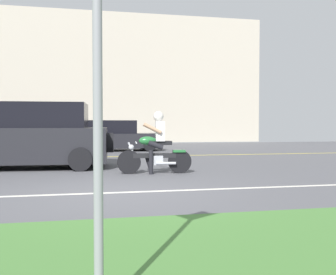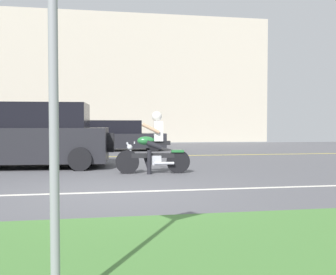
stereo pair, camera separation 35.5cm
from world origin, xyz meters
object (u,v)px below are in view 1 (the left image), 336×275
(motorcyclist, at_px, (155,147))
(parked_car_2, at_px, (112,137))
(suv_nearby, at_px, (22,136))
(street_sign, at_px, (97,48))

(motorcyclist, xyz_separation_m, parked_car_2, (-0.62, 8.66, 0.01))
(parked_car_2, bearing_deg, suv_nearby, -113.47)
(parked_car_2, height_order, street_sign, street_sign)
(suv_nearby, xyz_separation_m, street_sign, (1.97, -9.11, 0.81))
(suv_nearby, relative_size, parked_car_2, 1.16)
(suv_nearby, distance_m, street_sign, 9.36)
(motorcyclist, relative_size, street_sign, 0.67)
(suv_nearby, bearing_deg, parked_car_2, 66.53)
(parked_car_2, bearing_deg, motorcyclist, -85.93)
(parked_car_2, relative_size, street_sign, 1.55)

